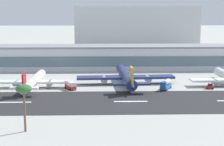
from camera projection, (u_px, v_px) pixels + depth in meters
ground_plane at (129, 103)px, 129.86m from camera, size 1400.00×1400.00×0.00m
runway_strip at (128, 102)px, 131.18m from camera, size 800.00×33.78×0.08m
runway_centreline_dash_3 at (14, 102)px, 129.98m from camera, size 12.00×1.20×0.01m
runway_centreline_dash_4 at (131, 101)px, 131.20m from camera, size 12.00×1.20×0.01m
terminal_building at (121, 57)px, 206.00m from camera, size 182.16×21.58×13.08m
distant_hotel_block at (136, 27)px, 321.79m from camera, size 105.06×38.31×35.87m
airliner_red_tail_gate_0 at (33, 81)px, 153.87m from camera, size 31.39×42.33×8.83m
airliner_gold_tail_gate_1 at (126, 77)px, 161.60m from camera, size 43.65×50.63×10.56m
service_box_truck_0 at (70, 85)px, 151.18m from camera, size 5.22×6.36×3.25m
service_fuel_truck_1 at (166, 85)px, 151.31m from camera, size 6.10×8.77×3.95m
service_baggage_tug_2 at (210, 86)px, 152.48m from camera, size 3.54×2.67×2.20m
palm_tree_1 at (24, 91)px, 96.81m from camera, size 4.32×4.32×12.99m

